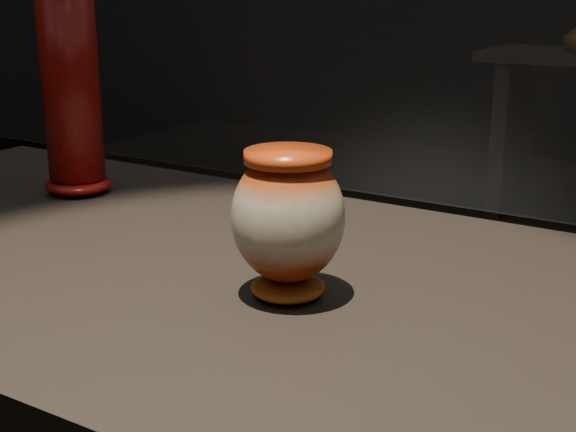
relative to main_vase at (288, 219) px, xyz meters
The scene contains 2 objects.
main_vase is the anchor object (origin of this frame).
tall_vase 0.63m from the main_vase, 159.52° to the left, with size 0.13×0.13×0.38m.
Camera 1 is at (0.50, -0.84, 1.28)m, focal length 50.00 mm.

